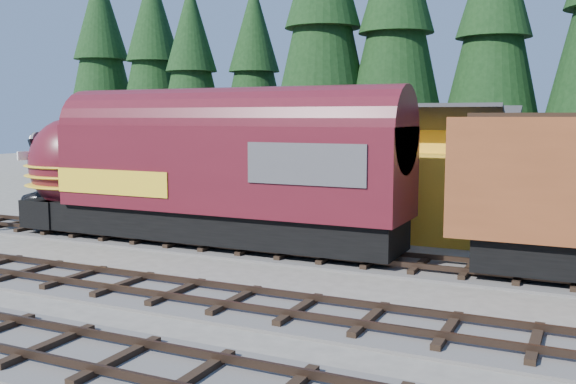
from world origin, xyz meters
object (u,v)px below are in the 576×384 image
at_px(caboose, 289,154).
at_px(pickup_truck_a, 107,201).
at_px(pickup_truck_b, 100,190).
at_px(locomotive, 188,177).
at_px(depot, 356,159).

xyz_separation_m(caboose, pickup_truck_a, (-3.81, -11.28, -1.61)).
distance_m(caboose, pickup_truck_a, 12.01).
relative_size(pickup_truck_a, pickup_truck_b, 1.29).
height_order(locomotive, pickup_truck_b, locomotive).
height_order(depot, pickup_truck_b, depot).
xyz_separation_m(depot, pickup_truck_b, (-14.95, 0.62, -2.16)).
height_order(depot, pickup_truck_a, depot).
bearing_deg(pickup_truck_a, pickup_truck_b, 28.00).
bearing_deg(pickup_truck_a, locomotive, -130.11).
distance_m(locomotive, pickup_truck_b, 12.95).
xyz_separation_m(locomotive, pickup_truck_a, (-6.31, 2.72, -1.58)).
bearing_deg(depot, pickup_truck_a, -160.38).
distance_m(depot, pickup_truck_a, 11.42).
bearing_deg(pickup_truck_a, depot, -87.16).
bearing_deg(caboose, pickup_truck_a, -108.69).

